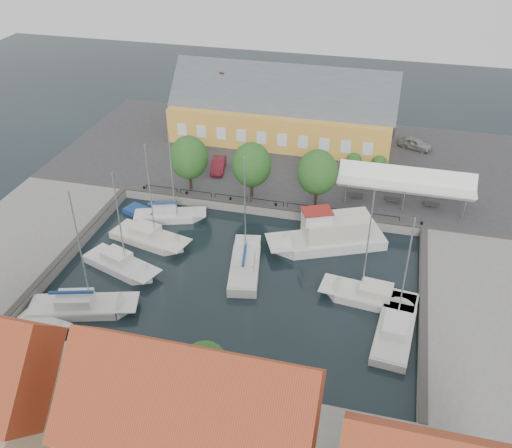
{
  "coord_description": "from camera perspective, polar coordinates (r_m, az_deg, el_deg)",
  "views": [
    {
      "loc": [
        11.65,
        -40.07,
        32.12
      ],
      "look_at": [
        0.0,
        6.0,
        1.5
      ],
      "focal_mm": 40.0,
      "sensor_mm": 36.0,
      "label": 1
    }
  ],
  "objects": [
    {
      "name": "west_boat_c",
      "position": [
        54.43,
        -13.4,
        -4.07
      ],
      "size": [
        8.22,
        5.03,
        10.78
      ],
      "color": "silver",
      "rests_on": "ground"
    },
    {
      "name": "launch_nw",
      "position": [
        61.94,
        -11.21,
        0.97
      ],
      "size": [
        4.99,
        3.33,
        0.88
      ],
      "color": "navy",
      "rests_on": "ground"
    },
    {
      "name": "quay_edge_fittings",
      "position": [
        55.75,
        -0.29,
        -1.06
      ],
      "size": [
        56.0,
        24.72,
        0.4
      ],
      "color": "#383533",
      "rests_on": "north_quay"
    },
    {
      "name": "west_quay",
      "position": [
        59.84,
        -22.92,
        -2.03
      ],
      "size": [
        12.0,
        24.0,
        1.0
      ],
      "primitive_type": "cube",
      "color": "slate",
      "rests_on": "ground"
    },
    {
      "name": "quay_trees",
      "position": [
        60.32,
        -0.45,
        5.95
      ],
      "size": [
        18.2,
        4.2,
        6.3
      ],
      "color": "black",
      "rests_on": "north_quay"
    },
    {
      "name": "west_boat_b",
      "position": [
        57.56,
        -10.67,
        -1.46
      ],
      "size": [
        8.61,
        4.68,
        11.3
      ],
      "color": "beige",
      "rests_on": "ground"
    },
    {
      "name": "north_quay",
      "position": [
        71.5,
        3.36,
        6.49
      ],
      "size": [
        56.0,
        26.0,
        1.0
      ],
      "primitive_type": "cube",
      "color": "#2D2D30",
      "rests_on": "ground"
    },
    {
      "name": "west_boat_a",
      "position": [
        60.69,
        -8.77,
        0.72
      ],
      "size": [
        7.81,
        4.42,
        10.24
      ],
      "color": "silver",
      "rests_on": "ground"
    },
    {
      "name": "west_boat_d",
      "position": [
        50.57,
        -17.1,
        -8.01
      ],
      "size": [
        9.42,
        5.18,
        12.12
      ],
      "color": "silver",
      "rests_on": "ground"
    },
    {
      "name": "ground",
      "position": [
        52.65,
        -1.61,
        -4.81
      ],
      "size": [
        140.0,
        140.0,
        0.0
      ],
      "primitive_type": "plane",
      "color": "black",
      "rests_on": "ground"
    },
    {
      "name": "center_sailboat",
      "position": [
        52.59,
        -1.11,
        -4.35
      ],
      "size": [
        4.05,
        8.78,
        11.79
      ],
      "color": "silver",
      "rests_on": "ground"
    },
    {
      "name": "tent_canopy",
      "position": [
        61.57,
        14.77,
        4.14
      ],
      "size": [
        14.0,
        4.0,
        2.83
      ],
      "color": "white",
      "rests_on": "north_quay"
    },
    {
      "name": "east_boat_b",
      "position": [
        50.34,
        11.41,
        -7.25
      ],
      "size": [
        8.63,
        3.68,
        11.44
      ],
      "color": "silver",
      "rests_on": "ground"
    },
    {
      "name": "car_silver",
      "position": [
        75.34,
        15.65,
        7.75
      ],
      "size": [
        4.54,
        3.17,
        1.44
      ],
      "primitive_type": "imported",
      "rotation": [
        0.0,
        0.0,
        1.18
      ],
      "color": "#999BA0",
      "rests_on": "north_quay"
    },
    {
      "name": "launch_sw",
      "position": [
        50.06,
        -20.63,
        -9.58
      ],
      "size": [
        5.0,
        2.53,
        0.98
      ],
      "color": "silver",
      "rests_on": "ground"
    },
    {
      "name": "warehouse",
      "position": [
        75.17,
        2.3,
        11.16
      ],
      "size": [
        28.56,
        14.0,
        9.55
      ],
      "color": "gold",
      "rests_on": "north_quay"
    },
    {
      "name": "east_quay",
      "position": [
        50.56,
        22.83,
        -9.06
      ],
      "size": [
        12.0,
        24.0,
        1.0
      ],
      "primitive_type": "cube",
      "color": "slate",
      "rests_on": "ground"
    },
    {
      "name": "east_boat_c",
      "position": [
        47.57,
        13.69,
        -10.43
      ],
      "size": [
        3.53,
        8.91,
        11.08
      ],
      "color": "silver",
      "rests_on": "ground"
    },
    {
      "name": "trawler",
      "position": [
        55.94,
        7.48,
        -1.3
      ],
      "size": [
        11.89,
        7.86,
        5.0
      ],
      "color": "silver",
      "rests_on": "ground"
    },
    {
      "name": "car_red",
      "position": [
        67.37,
        -3.79,
        5.88
      ],
      "size": [
        2.22,
        4.44,
        1.4
      ],
      "primitive_type": "imported",
      "rotation": [
        0.0,
        0.0,
        0.18
      ],
      "color": "#5B1420",
      "rests_on": "north_quay"
    }
  ]
}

